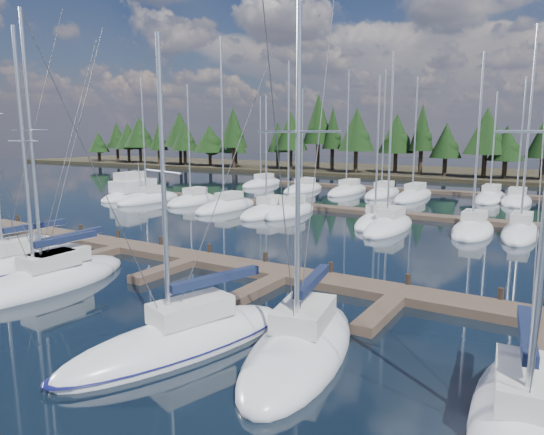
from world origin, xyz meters
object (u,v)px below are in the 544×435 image
Objects in this scene: front_sailboat_3 at (44,283)px; front_sailboat_6 at (523,431)px; front_sailboat_1 at (13,265)px; front_sailboat_2 at (52,279)px; main_dock at (191,261)px; front_sailboat_5 at (300,348)px; motor_yacht_left at (134,193)px; front_sailboat_4 at (182,341)px.

front_sailboat_6 is (20.78, -1.03, 0.01)m from front_sailboat_3.
front_sailboat_3 is 0.95× the size of front_sailboat_6.
front_sailboat_1 is 4.32m from front_sailboat_2.
main_dock is 3.25× the size of front_sailboat_6.
front_sailboat_2 is at bearing 175.58° from front_sailboat_6.
front_sailboat_2 is 14.25m from front_sailboat_5.
main_dock is at bearing 155.19° from front_sailboat_6.
front_sailboat_1 is 1.47× the size of motor_yacht_left.
front_sailboat_4 is 4.14m from front_sailboat_5.
front_sailboat_1 is 1.11× the size of front_sailboat_2.
front_sailboat_1 is at bearing -141.93° from main_dock.
front_sailboat_3 is at bearing 177.15° from front_sailboat_6.
front_sailboat_3 is 13.97m from front_sailboat_5.
front_sailboat_4 is 0.83× the size of front_sailboat_6.
front_sailboat_1 reaches higher than front_sailboat_5.
front_sailboat_5 is 1.31× the size of motor_yacht_left.
front_sailboat_3 is (0.28, -0.59, 0.00)m from front_sailboat_2.
front_sailboat_5 is (18.53, -0.91, -0.00)m from front_sailboat_1.
main_dock is 19.48m from front_sailboat_6.
motor_yacht_left is at bearing 130.87° from front_sailboat_2.
front_sailboat_4 is 0.83× the size of front_sailboat_5.
front_sailboat_2 reaches higher than motor_yacht_left.
main_dock is 9.74m from front_sailboat_1.
front_sailboat_2 is 34.10m from motor_yacht_left.
front_sailboat_1 is 1.35× the size of front_sailboat_4.
front_sailboat_1 is (-7.67, -6.01, 0.08)m from main_dock.
front_sailboat_2 reaches higher than main_dock.
front_sailboat_4 is (14.76, -2.61, -0.02)m from front_sailboat_1.
front_sailboat_1 is 31.02m from motor_yacht_left.
front_sailboat_5 is (10.86, -6.92, 0.08)m from main_dock.
front_sailboat_2 is at bearing 168.81° from front_sailboat_4.
front_sailboat_1 is 1.12× the size of front_sailboat_5.
front_sailboat_3 is (-3.11, -7.14, 0.08)m from main_dock.
front_sailboat_3 reaches higher than front_sailboat_4.
motor_yacht_left is at bearing 143.17° from main_dock.
front_sailboat_5 is (3.78, 1.70, 0.01)m from front_sailboat_4.
front_sailboat_1 reaches higher than front_sailboat_3.
motor_yacht_left is at bearing 144.42° from front_sailboat_5.
front_sailboat_6 is (10.59, 0.44, 0.02)m from front_sailboat_4.
front_sailboat_3 is 1.24× the size of motor_yacht_left.
front_sailboat_1 is 1.19× the size of front_sailboat_3.
front_sailboat_2 reaches higher than front_sailboat_4.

